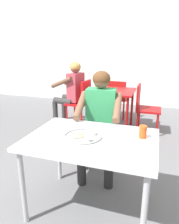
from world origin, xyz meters
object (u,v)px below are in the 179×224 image
table_foreground (91,146)px  chair_red_left (81,100)px  diner_foreground (100,115)px  chair_red_right (144,105)px  drinking_cup (143,132)px  patron_background (72,88)px  chair_red_far (118,96)px  chair_foreground (102,127)px  thali_tray (83,136)px  table_background_red (112,96)px

table_foreground → chair_red_left: bearing=112.7°
diner_foreground → chair_red_right: size_ratio=1.42×
drinking_cup → chair_red_right: bearing=93.2°
drinking_cup → patron_background: bearing=127.2°
drinking_cup → chair_red_far: (-0.70, 2.59, -0.30)m
chair_red_left → diner_foreground: bearing=-61.9°
chair_foreground → chair_red_left: size_ratio=0.96×
chair_red_right → patron_background: (-1.38, -0.01, 0.23)m
thali_tray → chair_red_left: 2.22m
table_foreground → patron_background: bearing=117.0°
table_foreground → chair_red_far: bearing=96.0°
chair_red_right → chair_red_far: (-0.59, 0.63, -0.02)m
chair_foreground → diner_foreground: (0.02, -0.22, 0.23)m
table_background_red → chair_red_left: size_ratio=0.90×
drinking_cup → chair_red_right: chair_red_right is taller
table_background_red → chair_red_far: (-0.01, 0.65, -0.16)m
drinking_cup → patron_background: (-1.49, 1.96, -0.06)m
thali_tray → chair_red_right: bearing=79.8°
table_foreground → chair_red_right: size_ratio=1.28×
patron_background → chair_red_right: bearing=0.3°
chair_red_left → chair_red_far: bearing=49.6°
thali_tray → drinking_cup: drinking_cup is taller
chair_foreground → diner_foreground: 0.32m
chair_red_far → drinking_cup: bearing=-74.8°
table_background_red → chair_red_right: bearing=2.4°
thali_tray → chair_foreground: bearing=93.3°
drinking_cup → chair_red_right: (-0.11, 1.96, -0.29)m
table_foreground → drinking_cup: (0.42, 0.14, 0.14)m
chair_red_right → patron_background: patron_background is taller
table_foreground → chair_red_left: (-0.86, 2.06, -0.13)m
chair_foreground → diner_foreground: size_ratio=0.70×
table_foreground → chair_red_left: size_ratio=1.24×
table_foreground → diner_foreground: bearing=99.1°
table_foreground → chair_red_far: (-0.29, 2.73, -0.17)m
chair_red_far → chair_red_left: bearing=-130.4°
table_background_red → thali_tray: bearing=-84.4°
thali_tray → patron_background: (-0.99, 2.11, -0.01)m
diner_foreground → table_background_red: size_ratio=1.52×
chair_red_left → patron_background: size_ratio=0.73×
table_background_red → patron_background: patron_background is taller
thali_tray → chair_red_left: size_ratio=0.37×
diner_foreground → patron_background: patron_background is taller
drinking_cup → chair_red_right: 1.99m
drinking_cup → patron_background: patron_background is taller
diner_foreground → table_background_red: 1.45m
chair_red_far → patron_background: size_ratio=0.67×
diner_foreground → chair_red_right: (0.41, 1.46, -0.23)m
table_foreground → table_background_red: (-0.28, 2.08, -0.01)m
drinking_cup → chair_foreground: bearing=126.8°
chair_foreground → chair_red_far: (-0.16, 1.87, -0.02)m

